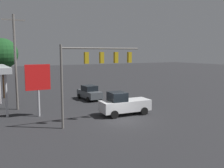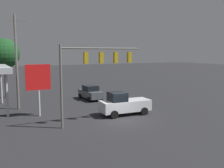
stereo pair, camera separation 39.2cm
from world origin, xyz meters
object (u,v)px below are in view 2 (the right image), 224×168
utility_pole (16,60)px  price_sign (38,79)px  pickup_parked (124,104)px  sedan_far (90,93)px  street_tree (4,54)px  traffic_signal_assembly (94,64)px

utility_pole → price_sign: (-1.43, 4.23, -1.79)m
pickup_parked → sedan_far: bearing=-87.4°
utility_pole → sedan_far: bearing=-171.1°
street_tree → traffic_signal_assembly: bearing=108.4°
traffic_signal_assembly → sedan_far: traffic_signal_assembly is taller
traffic_signal_assembly → street_tree: size_ratio=0.92×
pickup_parked → street_tree: size_ratio=0.64×
traffic_signal_assembly → pickup_parked: bearing=-159.2°
utility_pole → pickup_parked: (-9.24, 7.77, -4.41)m
sedan_far → street_tree: street_tree is taller
price_sign → street_tree: bearing=-81.0°
price_sign → sedan_far: price_sign is taller
traffic_signal_assembly → price_sign: (3.87, -5.03, -1.62)m
traffic_signal_assembly → street_tree: (5.84, -17.54, 0.85)m
street_tree → pickup_parked: bearing=121.4°
sedan_far → traffic_signal_assembly: bearing=-23.6°
price_sign → street_tree: (1.97, -12.51, 2.46)m
price_sign → sedan_far: size_ratio=1.17×
sedan_far → utility_pole: bearing=-83.6°
street_tree → utility_pole: bearing=93.7°
pickup_parked → sedan_far: (-0.22, -9.26, -0.16)m
price_sign → street_tree: 12.90m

